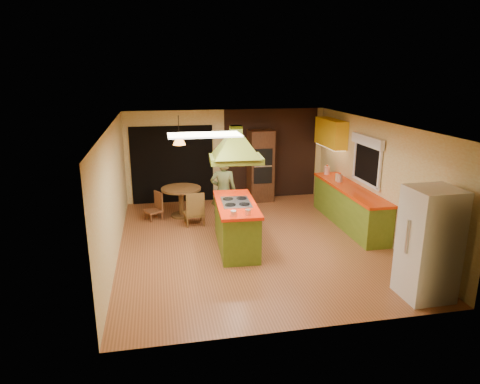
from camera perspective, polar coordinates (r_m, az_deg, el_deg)
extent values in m
plane|color=#9C5933|center=(9.15, 1.64, -6.67)|extent=(6.50, 6.50, 0.00)
plane|color=beige|center=(11.86, -1.76, 4.91)|extent=(5.50, 0.00, 5.50)
plane|color=beige|center=(5.79, 8.83, -7.31)|extent=(5.50, 0.00, 5.50)
plane|color=beige|center=(8.59, -16.49, -0.04)|extent=(0.00, 6.50, 6.50)
plane|color=beige|center=(9.72, 17.73, 1.67)|extent=(0.00, 6.50, 6.50)
plane|color=silver|center=(8.51, 1.77, 9.07)|extent=(6.50, 6.50, 0.00)
cube|color=#381E14|center=(12.10, 4.13, 5.10)|extent=(2.64, 0.03, 2.50)
cube|color=black|center=(11.74, -8.99, 3.61)|extent=(2.20, 0.03, 2.10)
cube|color=olive|center=(10.31, 14.32, -1.99)|extent=(0.58, 3.00, 0.86)
cube|color=#E53807|center=(10.19, 14.49, 0.47)|extent=(0.62, 3.05, 0.06)
cube|color=yellow|center=(11.45, 12.00, 7.73)|extent=(0.34, 1.40, 0.70)
cube|color=black|center=(9.98, 16.65, 3.90)|extent=(0.03, 1.16, 0.96)
cube|color=white|center=(9.88, 16.60, 6.56)|extent=(0.10, 1.35, 0.22)
cube|color=white|center=(7.16, -4.77, 7.59)|extent=(1.20, 0.60, 0.03)
cube|color=olive|center=(8.73, -0.52, -4.63)|extent=(0.81, 1.88, 0.90)
cube|color=red|center=(8.57, -0.53, -1.61)|extent=(0.88, 1.97, 0.06)
cube|color=silver|center=(8.56, -0.53, -1.37)|extent=(0.60, 0.84, 0.02)
cube|color=#586419|center=(8.34, -0.54, 4.41)|extent=(1.06, 0.80, 0.12)
pyramid|color=#586419|center=(8.26, -0.55, 7.85)|extent=(1.06, 0.80, 0.45)
cube|color=#586419|center=(8.25, -0.55, 8.36)|extent=(0.22, 0.22, 0.14)
imported|color=#49522B|center=(9.84, -2.21, 0.04)|extent=(0.67, 0.52, 1.65)
cube|color=silver|center=(7.35, 23.88, -6.35)|extent=(0.76, 0.72, 1.81)
cube|color=#4C2B18|center=(11.80, 2.74, 3.52)|extent=(0.67, 0.61, 1.96)
cube|color=black|center=(11.45, 3.11, 4.66)|extent=(0.51, 0.04, 0.45)
cube|color=black|center=(11.56, 3.07, 2.23)|extent=(0.51, 0.04, 0.45)
cylinder|color=brown|center=(10.60, -7.86, 0.43)|extent=(0.98, 0.98, 0.05)
cylinder|color=brown|center=(10.70, -7.79, -1.33)|extent=(0.14, 0.14, 0.68)
cylinder|color=brown|center=(10.81, -7.72, -3.07)|extent=(0.55, 0.55, 0.05)
cone|color=#FF9E3F|center=(10.35, -8.11, 6.79)|extent=(0.37, 0.37, 0.20)
cylinder|color=#F4DCC4|center=(11.28, 11.52, 2.86)|extent=(0.17, 0.17, 0.21)
cylinder|color=beige|center=(10.58, 13.14, 1.82)|extent=(0.16, 0.16, 0.19)
cylinder|color=beige|center=(10.66, 12.94, 1.92)|extent=(0.17, 0.17, 0.18)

